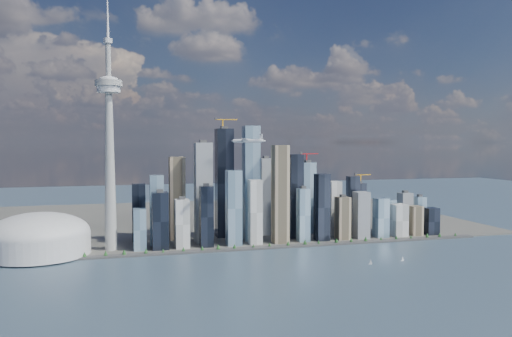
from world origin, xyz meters
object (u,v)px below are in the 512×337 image
object	(u,v)px
needle_tower	(109,140)
sailboat_east	(403,259)
airplane	(248,140)
sailboat_west	(370,263)
dome_stadium	(39,237)

from	to	relation	value
needle_tower	sailboat_east	bearing A→B (deg)	-23.37
airplane	sailboat_west	distance (m)	345.02
needle_tower	sailboat_west	size ratio (longest dim) A/B	52.46
needle_tower	dome_stadium	distance (m)	241.40
dome_stadium	sailboat_west	bearing A→B (deg)	-21.02
airplane	sailboat_west	world-z (taller)	airplane
dome_stadium	sailboat_east	distance (m)	730.20
needle_tower	sailboat_west	bearing A→B (deg)	-27.36
dome_stadium	sailboat_east	xyz separation A→B (m)	(692.50, -228.76, -36.21)
needle_tower	sailboat_west	xyz separation A→B (m)	(478.58, -247.65, -232.47)
needle_tower	airplane	bearing A→B (deg)	-17.63
airplane	sailboat_east	xyz separation A→B (m)	(273.38, -150.08, -232.50)
dome_stadium	airplane	bearing A→B (deg)	-10.63
airplane	sailboat_east	bearing A→B (deg)	-5.10
airplane	sailboat_east	size ratio (longest dim) A/B	6.94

